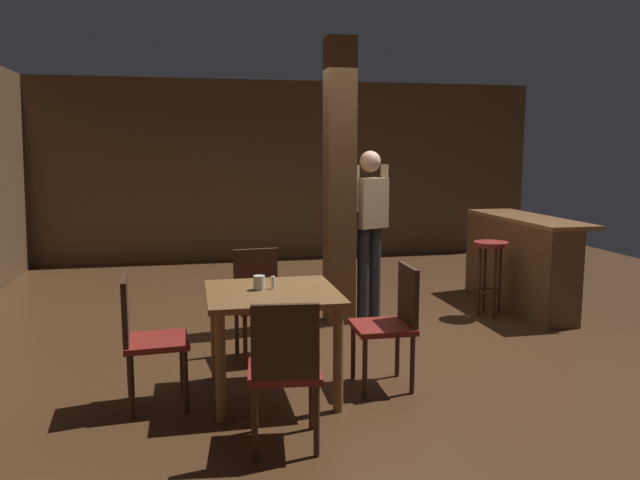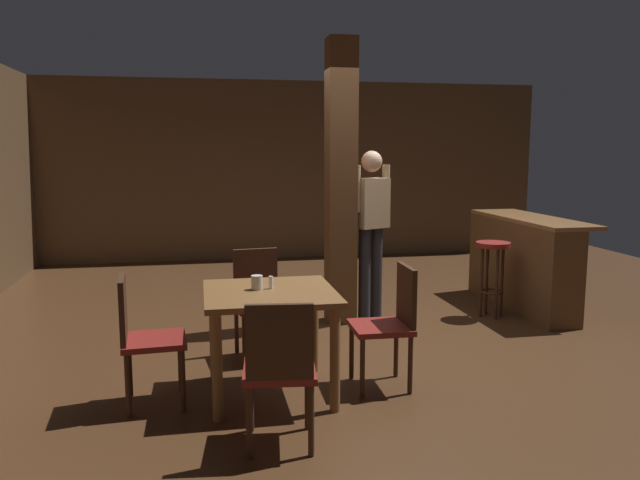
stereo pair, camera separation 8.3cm
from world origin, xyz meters
The scene contains 13 objects.
ground_plane centered at (0.00, 0.00, 0.00)m, with size 10.80×10.80×0.00m, color #422816.
wall_back centered at (0.00, 4.50, 1.40)m, with size 8.00×0.10×2.80m, color brown.
pillar centered at (-0.17, 0.62, 1.40)m, with size 0.28×0.28×2.80m, color brown.
dining_table centered at (-1.08, -1.15, 0.62)m, with size 0.91×0.91×0.76m.
chair_north centered at (-1.08, -0.29, 0.51)m, with size 0.47×0.47×0.89m.
chair_east centered at (-0.20, -1.17, 0.51)m, with size 0.43×0.43×0.89m.
chair_west centered at (-1.95, -1.19, 0.51)m, with size 0.45×0.45×0.89m.
chair_south centered at (-1.12, -2.00, 0.51)m, with size 0.46×0.46×0.89m.
napkin_cup centered at (-1.16, -1.10, 0.81)m, with size 0.08×0.08×0.10m, color beige.
salt_shaker centered at (-1.07, -1.09, 0.80)m, with size 0.03×0.03×0.09m, color silver.
standing_person centered at (0.15, 0.64, 1.00)m, with size 0.46×0.33×1.72m.
bar_counter centered at (1.90, 0.78, 0.51)m, with size 0.56×1.84×1.00m.
bar_stool_near centered at (1.41, 0.49, 0.59)m, with size 0.35×0.35×0.79m.
Camera 1 is at (-1.63, -5.39, 1.74)m, focal length 35.00 mm.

